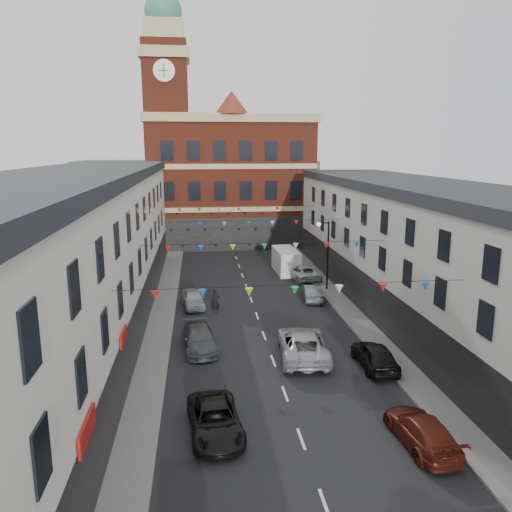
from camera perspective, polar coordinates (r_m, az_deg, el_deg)
name	(u,v)px	position (r m, az deg, el deg)	size (l,w,h in m)	color
ground	(273,361)	(29.49, 1.97, -11.88)	(160.00, 160.00, 0.00)	black
pavement_left	(155,351)	(31.14, -11.48, -10.64)	(1.80, 64.00, 0.15)	#605E5B
pavement_right	(376,341)	(32.90, 13.57, -9.47)	(1.80, 64.00, 0.15)	#605E5B
terrace_left	(59,273)	(29.44, -21.59, -1.79)	(8.40, 56.00, 10.70)	silver
terrace_right	(464,270)	(32.65, 22.67, -1.47)	(8.40, 56.00, 9.70)	#B8B7AC
civic_building	(230,180)	(64.81, -3.03, 8.72)	(20.60, 13.30, 18.50)	maroon
clock_tower	(167,123)	(61.78, -10.11, 14.70)	(5.60, 5.60, 30.00)	maroon
distant_hill	(198,189)	(88.90, -6.60, 7.57)	(40.00, 14.00, 10.00)	#2B4C23
street_lamp	(325,246)	(42.77, 7.91, 1.12)	(1.10, 0.36, 6.00)	black
car_left_c	(215,420)	(22.54, -4.71, -18.17)	(2.15, 4.66, 1.29)	black
car_left_d	(199,339)	(31.00, -6.48, -9.37)	(1.90, 4.67, 1.35)	#3B3E42
car_left_e	(193,299)	(38.98, -7.20, -4.85)	(1.58, 3.92, 1.34)	#92969A
car_right_c	(422,431)	(22.80, 18.41, -18.41)	(1.82, 4.47, 1.30)	#561A11
car_right_d	(375,355)	(29.13, 13.41, -10.98)	(1.72, 4.27, 1.45)	black
car_right_e	(312,292)	(40.72, 6.42, -4.11)	(1.39, 3.98, 1.31)	#55585D
car_right_f	(303,272)	(47.00, 5.36, -1.84)	(2.27, 4.93, 1.37)	#B9BDBF
moving_car	(303,344)	(29.78, 5.36, -9.97)	(2.72, 5.90, 1.64)	#A3A4AA
white_van	(286,261)	(49.37, 3.44, -0.57)	(2.00, 5.20, 2.30)	white
pedestrian	(215,302)	(37.19, -4.66, -5.21)	(0.68, 0.45, 1.87)	black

